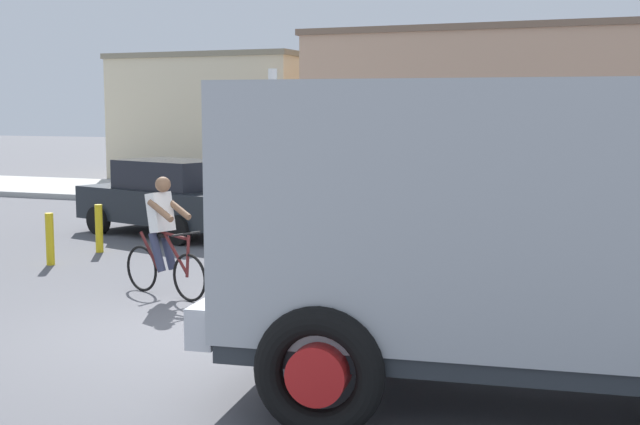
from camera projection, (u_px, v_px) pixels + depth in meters
name	position (u px, v px, depth m)	size (l,w,h in m)	color
ground_plane	(193.00, 333.00, 10.20)	(120.00, 120.00, 0.00)	#56565B
sidewalk_far	(453.00, 203.00, 23.50)	(80.00, 5.00, 0.16)	#ADADA8
truck_foreground	(526.00, 222.00, 7.58)	(5.67, 3.30, 2.90)	#B2B7BC
cyclist	(164.00, 237.00, 12.09)	(1.65, 0.69, 1.72)	black
traffic_light_pole	(276.00, 154.00, 11.50)	(0.24, 0.43, 3.20)	red
car_red_near	(169.00, 197.00, 18.04)	(4.32, 2.75, 1.60)	#1E2328
pedestrian_near_kerb	(447.00, 197.00, 17.63)	(0.34, 0.22, 1.62)	#2D334C
bollard_near	(50.00, 239.00, 14.58)	(0.14, 0.14, 0.90)	gold
bollard_far	(99.00, 228.00, 15.87)	(0.14, 0.14, 0.90)	gold
building_corner_left	(237.00, 116.00, 34.64)	(7.61, 7.71, 4.75)	beige
building_mid_block	(493.00, 111.00, 29.05)	(11.38, 7.74, 5.21)	tan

